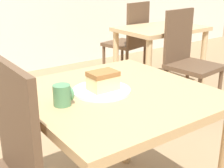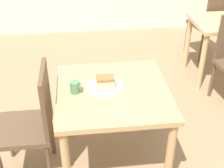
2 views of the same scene
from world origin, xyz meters
The scene contains 7 objects.
dining_table_near centered at (0.07, 0.15, 0.61)m, with size 0.84×0.85×0.73m.
dining_table_far centered at (1.60, 1.41, 0.59)m, with size 0.91×0.62×0.72m.
chair_far_corner centered at (1.46, 0.91, 0.51)m, with size 0.47×0.47×0.95m.
chair_far_opposite centered at (1.58, 1.92, 0.51)m, with size 0.51×0.51×0.95m.
plate centered at (0.01, 0.19, 0.73)m, with size 0.27×0.27×0.01m.
cake_slice centered at (0.01, 0.18, 0.78)m, with size 0.13×0.10×0.09m.
coffee_mug centered at (-0.21, 0.15, 0.77)m, with size 0.08×0.07×0.09m.
Camera 1 is at (-0.75, -0.95, 1.24)m, focal length 50.00 mm.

